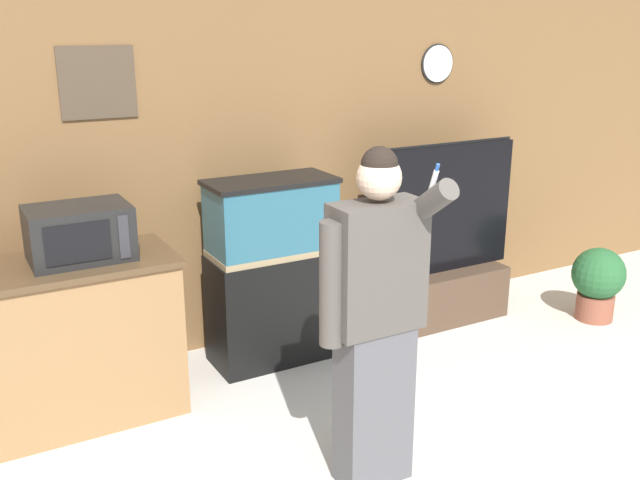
# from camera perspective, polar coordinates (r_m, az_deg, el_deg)

# --- Properties ---
(wall_back_paneled) EXTENTS (10.00, 0.08, 2.60)m
(wall_back_paneled) POSITION_cam_1_polar(r_m,az_deg,el_deg) (4.77, -7.64, 6.44)
(wall_back_paneled) COLOR brown
(wall_back_paneled) RESTS_ON ground_plane
(counter_island) EXTENTS (1.41, 0.61, 0.93)m
(counter_island) POSITION_cam_1_polar(r_m,az_deg,el_deg) (4.22, -20.79, -7.89)
(counter_island) COLOR olive
(counter_island) RESTS_ON ground_plane
(microwave) EXTENTS (0.53, 0.38, 0.30)m
(microwave) POSITION_cam_1_polar(r_m,az_deg,el_deg) (4.05, -18.70, 0.54)
(microwave) COLOR black
(microwave) RESTS_ON counter_island
(aquarium_on_stand) EXTENTS (0.82, 0.40, 1.23)m
(aquarium_on_stand) POSITION_cam_1_polar(r_m,az_deg,el_deg) (4.64, -3.83, -2.52)
(aquarium_on_stand) COLOR black
(aquarium_on_stand) RESTS_ON ground_plane
(tv_on_stand) EXTENTS (1.21, 0.40, 1.35)m
(tv_on_stand) POSITION_cam_1_polar(r_m,az_deg,el_deg) (5.40, 9.71, -2.43)
(tv_on_stand) COLOR #4C3828
(tv_on_stand) RESTS_ON ground_plane
(person_standing) EXTENTS (0.52, 0.39, 1.66)m
(person_standing) POSITION_cam_1_polar(r_m,az_deg,el_deg) (3.32, 4.45, -6.16)
(person_standing) COLOR #515156
(person_standing) RESTS_ON ground_plane
(potted_plant) EXTENTS (0.39, 0.39, 0.56)m
(potted_plant) POSITION_cam_1_polar(r_m,az_deg,el_deg) (5.75, 21.34, -3.02)
(potted_plant) COLOR brown
(potted_plant) RESTS_ON ground_plane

